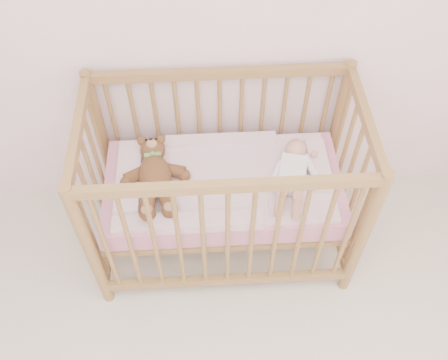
{
  "coord_description": "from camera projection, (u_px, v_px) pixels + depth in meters",
  "views": [
    {
      "loc": [
        0.11,
        0.03,
        2.56
      ],
      "look_at": [
        0.2,
        1.55,
        0.62
      ],
      "focal_mm": 40.0,
      "sensor_mm": 36.0,
      "label": 1
    }
  ],
  "objects": [
    {
      "name": "mattress",
      "position": [
        223.0,
        188.0,
        2.61
      ],
      "size": [
        1.22,
        0.62,
        0.13
      ],
      "primitive_type": "cube",
      "color": "pink",
      "rests_on": "crib"
    },
    {
      "name": "crib",
      "position": [
        223.0,
        187.0,
        2.59
      ],
      "size": [
        1.36,
        0.76,
        1.0
      ],
      "primitive_type": null,
      "color": "olive",
      "rests_on": "floor"
    },
    {
      "name": "teddy_bear",
      "position": [
        155.0,
        175.0,
        2.46
      ],
      "size": [
        0.41,
        0.55,
        0.14
      ],
      "primitive_type": null,
      "rotation": [
        0.0,
        0.0,
        0.1
      ],
      "color": "brown",
      "rests_on": "blanket"
    },
    {
      "name": "blanket",
      "position": [
        223.0,
        180.0,
        2.55
      ],
      "size": [
        1.1,
        0.58,
        0.06
      ],
      "primitive_type": null,
      "color": "pink",
      "rests_on": "mattress"
    },
    {
      "name": "baby",
      "position": [
        293.0,
        170.0,
        2.49
      ],
      "size": [
        0.36,
        0.55,
        0.12
      ],
      "primitive_type": null,
      "rotation": [
        0.0,
        0.0,
        -0.24
      ],
      "color": "white",
      "rests_on": "blanket"
    }
  ]
}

